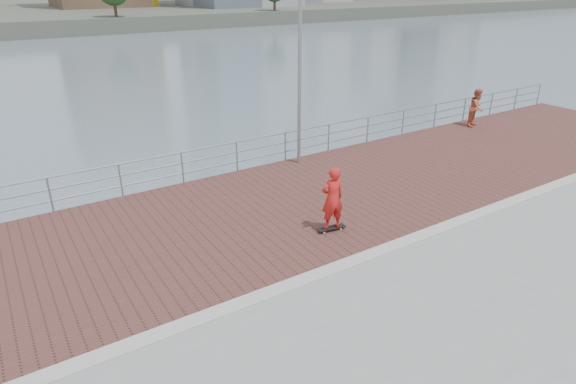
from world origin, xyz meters
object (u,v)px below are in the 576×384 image
bystander (477,108)px  street_lamp (308,34)px  skateboarder (332,198)px  guardrail (210,158)px

bystander → street_lamp: bearing=161.9°
skateboarder → bystander: (11.89, 4.54, -0.11)m
guardrail → bystander: size_ratio=22.42×
street_lamp → skateboarder: bearing=-116.5°
guardrail → street_lamp: bearing=-16.3°
guardrail → street_lamp: (3.36, -0.98, 4.00)m
guardrail → skateboarder: bearing=-78.1°
guardrail → street_lamp: street_lamp is taller
skateboarder → bystander: size_ratio=1.03×
guardrail → skateboarder: size_ratio=21.87×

